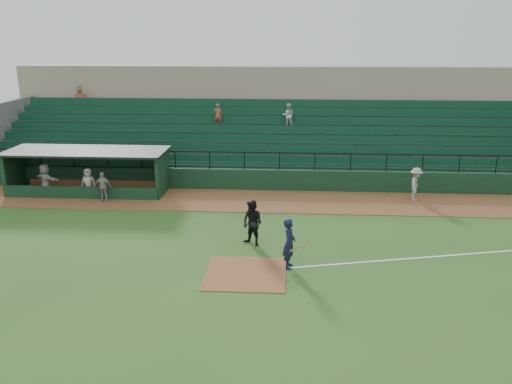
{
  "coord_description": "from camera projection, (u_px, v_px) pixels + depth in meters",
  "views": [
    {
      "loc": [
        1.56,
        -18.72,
        8.49
      ],
      "look_at": [
        0.0,
        5.0,
        1.4
      ],
      "focal_mm": 36.65,
      "sensor_mm": 36.0,
      "label": 1
    }
  ],
  "objects": [
    {
      "name": "foul_line",
      "position": [
        447.0,
        256.0,
        21.07
      ],
      "size": [
        17.49,
        4.44,
        0.01
      ],
      "primitive_type": "cube",
      "rotation": [
        0.0,
        0.0,
        0.24
      ],
      "color": "white",
      "rests_on": "ground"
    },
    {
      "name": "dugout_player_b",
      "position": [
        89.0,
        183.0,
        28.37
      ],
      "size": [
        0.82,
        0.54,
        1.65
      ],
      "primitive_type": "imported",
      "rotation": [
        0.0,
        0.0,
        -0.02
      ],
      "color": "#9C9692",
      "rests_on": "warning_track"
    },
    {
      "name": "stadium_structure",
      "position": [
        267.0,
        131.0,
        35.51
      ],
      "size": [
        38.0,
        13.08,
        6.4
      ],
      "color": "black",
      "rests_on": "ground"
    },
    {
      "name": "ground",
      "position": [
        248.0,
        263.0,
        20.43
      ],
      "size": [
        90.0,
        90.0,
        0.0
      ],
      "primitive_type": "plane",
      "color": "#284E19",
      "rests_on": "ground"
    },
    {
      "name": "runner",
      "position": [
        416.0,
        184.0,
        27.85
      ],
      "size": [
        0.97,
        1.3,
        1.8
      ],
      "primitive_type": "imported",
      "rotation": [
        0.0,
        0.0,
        1.28
      ],
      "color": "#98948E",
      "rests_on": "warning_track"
    },
    {
      "name": "umpire",
      "position": [
        252.0,
        223.0,
        21.92
      ],
      "size": [
        1.2,
        1.15,
        1.95
      ],
      "primitive_type": "imported",
      "rotation": [
        0.0,
        0.0,
        -0.6
      ],
      "color": "black",
      "rests_on": "ground"
    },
    {
      "name": "dugout_player_c",
      "position": [
        46.0,
        180.0,
        28.51
      ],
      "size": [
        1.78,
        1.26,
        1.85
      ],
      "primitive_type": "imported",
      "rotation": [
        0.0,
        0.0,
        2.68
      ],
      "color": "#9A9590",
      "rests_on": "warning_track"
    },
    {
      "name": "batter_at_plate",
      "position": [
        289.0,
        243.0,
        19.75
      ],
      "size": [
        1.06,
        0.76,
        1.96
      ],
      "color": "black",
      "rests_on": "ground"
    },
    {
      "name": "dugout_player_a",
      "position": [
        103.0,
        187.0,
        27.76
      ],
      "size": [
        0.96,
        0.45,
        1.6
      ],
      "primitive_type": "imported",
      "rotation": [
        0.0,
        0.0,
        -0.06
      ],
      "color": "#99938F",
      "rests_on": "warning_track"
    },
    {
      "name": "dugout",
      "position": [
        91.0,
        167.0,
        29.8
      ],
      "size": [
        8.9,
        3.2,
        2.42
      ],
      "color": "black",
      "rests_on": "ground"
    },
    {
      "name": "home_plate_dirt",
      "position": [
        245.0,
        273.0,
        19.47
      ],
      "size": [
        3.0,
        3.0,
        0.03
      ],
      "primitive_type": "cube",
      "color": "brown",
      "rests_on": "ground"
    },
    {
      "name": "warning_track",
      "position": [
        260.0,
        201.0,
        28.07
      ],
      "size": [
        40.0,
        4.0,
        0.03
      ],
      "primitive_type": "cube",
      "color": "brown",
      "rests_on": "ground"
    }
  ]
}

